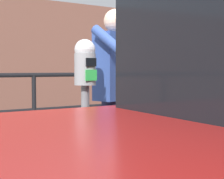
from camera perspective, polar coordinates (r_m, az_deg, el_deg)
parking_meter at (r=2.91m, az=-4.51°, el=1.08°), size 0.18×0.19×1.42m
pedestrian_at_meter at (r=3.33m, az=0.75°, el=0.70°), size 0.62×0.75×1.74m
background_railing at (r=4.87m, az=-12.90°, el=-1.14°), size 24.06×0.06×1.11m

